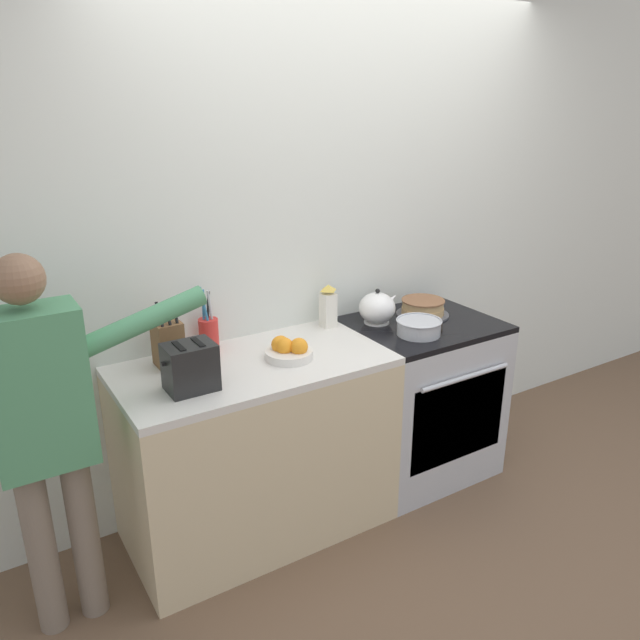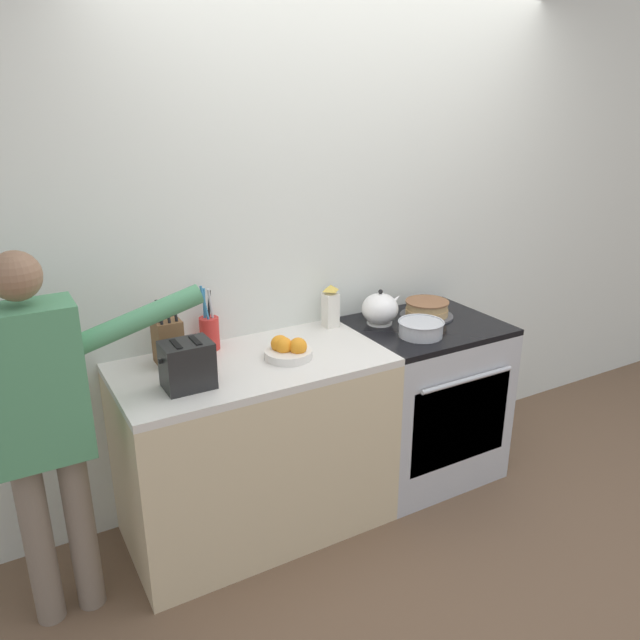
# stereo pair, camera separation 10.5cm
# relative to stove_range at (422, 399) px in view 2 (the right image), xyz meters

# --- Properties ---
(ground_plane) EXTENTS (16.00, 16.00, 0.00)m
(ground_plane) POSITION_rel_stove_range_xyz_m (-0.31, -0.32, -0.44)
(ground_plane) COLOR brown
(wall_back) EXTENTS (8.00, 0.04, 2.60)m
(wall_back) POSITION_rel_stove_range_xyz_m (-0.31, 0.34, 0.86)
(wall_back) COLOR silver
(wall_back) RESTS_ON ground_plane
(counter_cabinet) EXTENTS (1.23, 0.64, 0.88)m
(counter_cabinet) POSITION_rel_stove_range_xyz_m (-1.00, 0.00, -0.00)
(counter_cabinet) COLOR beige
(counter_cabinet) RESTS_ON ground_plane
(stove_range) EXTENTS (0.76, 0.67, 0.88)m
(stove_range) POSITION_rel_stove_range_xyz_m (0.00, 0.00, 0.00)
(stove_range) COLOR #B7BABF
(stove_range) RESTS_ON ground_plane
(layer_cake) EXTENTS (0.29, 0.29, 0.09)m
(layer_cake) POSITION_rel_stove_range_xyz_m (0.07, 0.09, 0.48)
(layer_cake) COLOR #4C4C51
(layer_cake) RESTS_ON stove_range
(tea_kettle) EXTENTS (0.24, 0.19, 0.19)m
(tea_kettle) POSITION_rel_stove_range_xyz_m (-0.21, 0.13, 0.52)
(tea_kettle) COLOR white
(tea_kettle) RESTS_ON stove_range
(mixing_bowl) EXTENTS (0.23, 0.23, 0.08)m
(mixing_bowl) POSITION_rel_stove_range_xyz_m (-0.14, -0.12, 0.48)
(mixing_bowl) COLOR #B7BABF
(mixing_bowl) RESTS_ON stove_range
(knife_block) EXTENTS (0.11, 0.14, 0.31)m
(knife_block) POSITION_rel_stove_range_xyz_m (-1.33, 0.17, 0.55)
(knife_block) COLOR brown
(knife_block) RESTS_ON counter_cabinet
(utensil_crock) EXTENTS (0.09, 0.09, 0.32)m
(utensil_crock) POSITION_rel_stove_range_xyz_m (-1.11, 0.24, 0.53)
(utensil_crock) COLOR red
(utensil_crock) RESTS_ON counter_cabinet
(fruit_bowl) EXTENTS (0.22, 0.22, 0.10)m
(fruit_bowl) POSITION_rel_stove_range_xyz_m (-0.84, -0.03, 0.48)
(fruit_bowl) COLOR silver
(fruit_bowl) RESTS_ON counter_cabinet
(toaster) EXTENTS (0.22, 0.15, 0.20)m
(toaster) POSITION_rel_stove_range_xyz_m (-1.33, -0.10, 0.54)
(toaster) COLOR black
(toaster) RESTS_ON counter_cabinet
(milk_carton) EXTENTS (0.07, 0.07, 0.23)m
(milk_carton) POSITION_rel_stove_range_xyz_m (-0.46, 0.22, 0.55)
(milk_carton) COLOR white
(milk_carton) RESTS_ON counter_cabinet
(person_baker) EXTENTS (0.90, 0.20, 1.53)m
(person_baker) POSITION_rel_stove_range_xyz_m (-1.89, -0.12, 0.46)
(person_baker) COLOR #7A6B5B
(person_baker) RESTS_ON ground_plane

